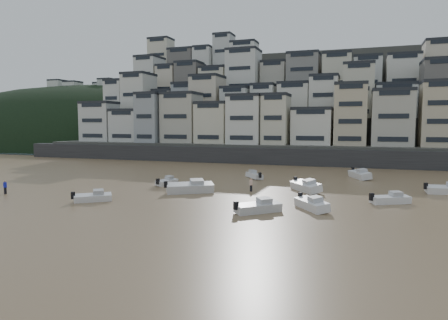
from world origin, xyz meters
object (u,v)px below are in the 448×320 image
at_px(boat_d, 390,198).
at_px(person_pink, 251,185).
at_px(boat_b, 312,203).
at_px(boat_e, 306,185).
at_px(boat_i, 360,173).
at_px(person_blue, 5,187).
at_px(boat_j, 93,196).
at_px(boat_a, 258,206).
at_px(boat_c, 190,186).
at_px(boat_g, 447,189).
at_px(boat_f, 167,181).
at_px(boat_h, 254,175).

distance_m(boat_d, person_pink, 16.80).
xyz_separation_m(boat_b, boat_e, (-2.07, 11.04, 0.08)).
relative_size(boat_e, boat_i, 0.98).
relative_size(person_blue, person_pink, 1.00).
bearing_deg(boat_j, person_pink, 1.52).
distance_m(boat_i, person_blue, 51.18).
distance_m(boat_a, boat_c, 13.60).
bearing_deg(boat_g, person_blue, -168.53).
bearing_deg(person_pink, boat_c, -152.17).
height_order(boat_a, person_blue, person_blue).
distance_m(boat_b, boat_f, 23.75).
distance_m(boat_c, boat_g, 32.16).
relative_size(boat_a, boat_b, 0.98).
height_order(boat_a, boat_j, boat_a).
distance_m(boat_d, boat_f, 29.72).
bearing_deg(boat_d, boat_h, 114.43).
relative_size(boat_d, boat_h, 1.03).
relative_size(boat_h, boat_j, 1.04).
bearing_deg(boat_f, boat_d, -85.45).
height_order(boat_c, boat_e, boat_c).
bearing_deg(boat_i, boat_f, -80.68).
bearing_deg(boat_f, boat_e, -74.50).
xyz_separation_m(boat_a, person_blue, (-32.57, -0.17, 0.16)).
relative_size(boat_g, person_blue, 2.97).
xyz_separation_m(boat_f, person_blue, (-15.77, -13.21, 0.30)).
height_order(boat_b, boat_d, boat_b).
bearing_deg(boat_h, boat_a, 157.47).
distance_m(boat_e, boat_j, 26.42).
bearing_deg(boat_i, boat_a, -40.17).
distance_m(boat_b, boat_d, 9.88).
distance_m(boat_a, boat_i, 30.70).
bearing_deg(person_pink, boat_i, 52.88).
height_order(boat_d, boat_i, boat_i).
xyz_separation_m(boat_f, boat_j, (-2.24, -13.71, 0.04)).
relative_size(boat_d, boat_j, 1.07).
height_order(boat_c, person_blue, boat_c).
xyz_separation_m(boat_j, person_pink, (15.10, 12.43, 0.26)).
height_order(boat_c, person_pink, boat_c).
height_order(boat_d, boat_h, boat_d).
xyz_separation_m(boat_d, boat_f, (-29.47, 3.82, -0.08)).
bearing_deg(boat_j, boat_h, 25.23).
bearing_deg(boat_i, boat_c, -66.23).
bearing_deg(person_blue, boat_f, 39.94).
bearing_deg(person_blue, boat_j, -2.14).
height_order(boat_h, person_pink, person_pink).
xyz_separation_m(boat_d, boat_i, (-3.37, 20.04, 0.17)).
distance_m(boat_f, person_blue, 20.57).
height_order(boat_e, boat_f, boat_e).
distance_m(boat_b, boat_e, 11.23).
xyz_separation_m(boat_b, boat_f, (-21.63, 9.82, -0.15)).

